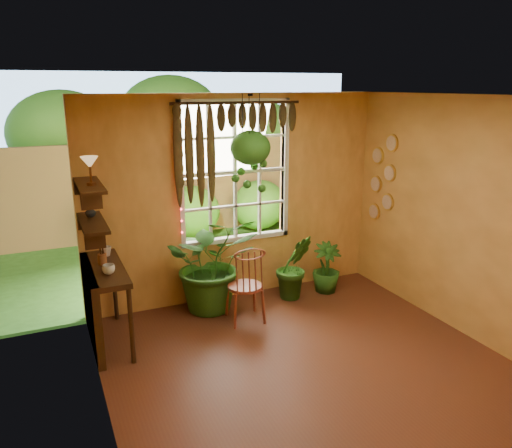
{
  "coord_description": "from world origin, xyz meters",
  "views": [
    {
      "loc": [
        -2.34,
        -3.69,
        2.8
      ],
      "look_at": [
        -0.2,
        1.15,
        1.31
      ],
      "focal_mm": 35.0,
      "sensor_mm": 36.0,
      "label": 1
    }
  ],
  "objects": [
    {
      "name": "wall_back",
      "position": [
        0.0,
        2.25,
        1.35
      ],
      "size": [
        4.0,
        0.0,
        4.0
      ],
      "primitive_type": "plane",
      "rotation": [
        1.57,
        0.0,
        0.0
      ],
      "color": "#E8A94F",
      "rests_on": "floor"
    },
    {
      "name": "potted_plant_left",
      "position": [
        -0.45,
        1.96,
        0.63
      ],
      "size": [
        1.28,
        1.15,
        1.26
      ],
      "primitive_type": "imported",
      "rotation": [
        0.0,
        0.0,
        -0.16
      ],
      "color": "#194E14",
      "rests_on": "floor"
    },
    {
      "name": "cup_b",
      "position": [
        -1.72,
        1.96,
        0.95
      ],
      "size": [
        0.12,
        0.12,
        0.11
      ],
      "primitive_type": "imported",
      "rotation": [
        0.0,
        0.0,
        -0.08
      ],
      "color": "beige",
      "rests_on": "counter_ledge"
    },
    {
      "name": "shelf_lower",
      "position": [
        -1.88,
        1.6,
        1.4
      ],
      "size": [
        0.25,
        0.9,
        0.04
      ],
      "primitive_type": "cube",
      "color": "#36200E",
      "rests_on": "wall_left"
    },
    {
      "name": "potted_plant_right",
      "position": [
        1.18,
        1.85,
        0.35
      ],
      "size": [
        0.44,
        0.44,
        0.7
      ],
      "primitive_type": "imported",
      "rotation": [
        0.0,
        0.0,
        -0.14
      ],
      "color": "#194E14",
      "rests_on": "floor"
    },
    {
      "name": "string_lights",
      "position": [
        -0.76,
        2.19,
        1.75
      ],
      "size": [
        0.03,
        0.03,
        1.54
      ],
      "primitive_type": null,
      "color": "#FF2633",
      "rests_on": "window"
    },
    {
      "name": "brush_jar",
      "position": [
        -1.8,
        1.69,
        1.04
      ],
      "size": [
        0.1,
        0.1,
        0.35
      ],
      "color": "brown",
      "rests_on": "counter_ledge"
    },
    {
      "name": "counter_ledge",
      "position": [
        -1.91,
        1.6,
        0.55
      ],
      "size": [
        0.4,
        1.2,
        0.9
      ],
      "color": "#36200E",
      "rests_on": "floor"
    },
    {
      "name": "wall_left",
      "position": [
        -2.0,
        0.0,
        1.35
      ],
      "size": [
        0.0,
        4.5,
        4.5
      ],
      "primitive_type": "plane",
      "rotation": [
        1.57,
        0.0,
        1.57
      ],
      "color": "#E8A94F",
      "rests_on": "floor"
    },
    {
      "name": "wall_right",
      "position": [
        2.0,
        0.0,
        1.35
      ],
      "size": [
        0.0,
        4.5,
        4.5
      ],
      "primitive_type": "plane",
      "rotation": [
        1.57,
        0.0,
        -1.57
      ],
      "color": "#E8A94F",
      "rests_on": "floor"
    },
    {
      "name": "cup_a",
      "position": [
        -1.78,
        1.36,
        0.95
      ],
      "size": [
        0.14,
        0.14,
        0.1
      ],
      "primitive_type": "imported",
      "rotation": [
        0.0,
        0.0,
        -0.11
      ],
      "color": "silver",
      "rests_on": "counter_ledge"
    },
    {
      "name": "wall_plates",
      "position": [
        1.98,
        1.79,
        1.55
      ],
      "size": [
        0.04,
        0.32,
        1.1
      ],
      "primitive_type": null,
      "color": "beige",
      "rests_on": "wall_right"
    },
    {
      "name": "window",
      "position": [
        0.0,
        2.28,
        1.7
      ],
      "size": [
        1.52,
        0.1,
        1.86
      ],
      "color": "silver",
      "rests_on": "wall_back"
    },
    {
      "name": "ceiling",
      "position": [
        0.0,
        0.0,
        2.7
      ],
      "size": [
        4.5,
        4.5,
        0.0
      ],
      "primitive_type": "plane",
      "rotation": [
        3.14,
        0.0,
        0.0
      ],
      "color": "silver",
      "rests_on": "wall_back"
    },
    {
      "name": "valance_vine",
      "position": [
        -0.08,
        2.16,
        2.28
      ],
      "size": [
        1.7,
        0.12,
        1.1
      ],
      "color": "#36200E",
      "rests_on": "window"
    },
    {
      "name": "hanging_basket",
      "position": [
        0.08,
        1.96,
        1.99
      ],
      "size": [
        0.5,
        0.5,
        1.21
      ],
      "color": "black",
      "rests_on": "ceiling"
    },
    {
      "name": "windsor_chair",
      "position": [
        -0.2,
        1.46,
        0.32
      ],
      "size": [
        0.45,
        0.48,
        1.12
      ],
      "rotation": [
        0.0,
        0.0,
        -0.09
      ],
      "color": "maroon",
      "rests_on": "floor"
    },
    {
      "name": "shelf_upper",
      "position": [
        -1.88,
        1.6,
        1.8
      ],
      "size": [
        0.25,
        0.9,
        0.04
      ],
      "primitive_type": "cube",
      "color": "#36200E",
      "rests_on": "wall_left"
    },
    {
      "name": "potted_plant_mid",
      "position": [
        0.66,
        1.84,
        0.44
      ],
      "size": [
        0.53,
        0.44,
        0.89
      ],
      "primitive_type": "imported",
      "rotation": [
        0.0,
        0.0,
        -0.1
      ],
      "color": "#194E14",
      "rests_on": "floor"
    },
    {
      "name": "tiffany_lamp",
      "position": [
        -1.86,
        1.5,
        2.03
      ],
      "size": [
        0.17,
        0.17,
        0.29
      ],
      "color": "#573218",
      "rests_on": "shelf_upper"
    },
    {
      "name": "shelf_vase",
      "position": [
        -1.87,
        1.8,
        1.48
      ],
      "size": [
        0.13,
        0.13,
        0.12
      ],
      "primitive_type": "imported",
      "rotation": [
        0.0,
        0.0,
        0.11
      ],
      "color": "#B2AD99",
      "rests_on": "shelf_lower"
    },
    {
      "name": "backyard",
      "position": [
        0.24,
        6.87,
        1.28
      ],
      "size": [
        14.0,
        10.0,
        12.0
      ],
      "color": "#245117",
      "rests_on": "ground"
    },
    {
      "name": "floor",
      "position": [
        0.0,
        0.0,
        0.0
      ],
      "size": [
        4.5,
        4.5,
        0.0
      ],
      "primitive_type": "plane",
      "color": "#502717",
      "rests_on": "ground"
    }
  ]
}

